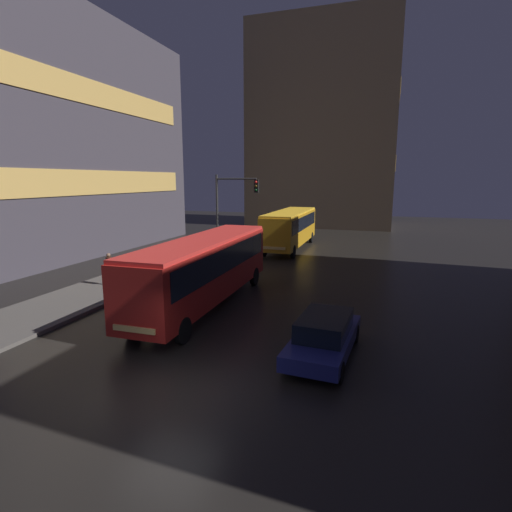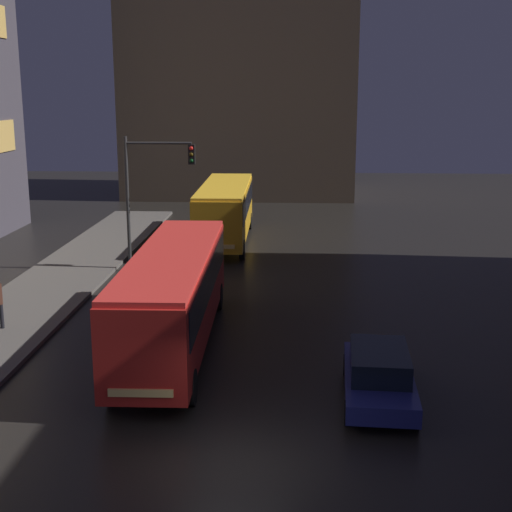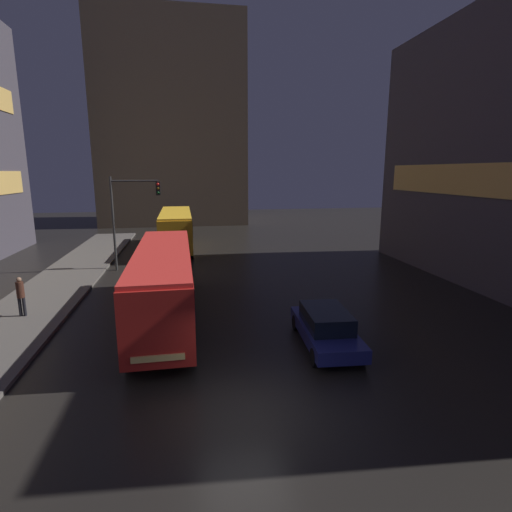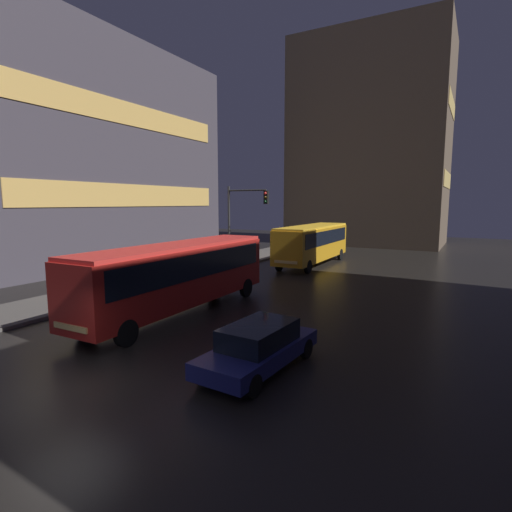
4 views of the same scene
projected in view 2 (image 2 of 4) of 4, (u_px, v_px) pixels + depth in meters
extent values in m
plane|color=black|center=(231.00, 469.00, 16.00)|extent=(120.00, 120.00, 0.00)
cube|color=#56514C|center=(10.00, 320.00, 26.16)|extent=(4.00, 48.00, 0.15)
cube|color=brown|center=(241.00, 39.00, 57.39)|extent=(18.00, 12.00, 24.83)
cube|color=#EAC66B|center=(351.00, 98.00, 57.99)|extent=(0.24, 10.20, 1.80)
cube|color=#AD1E19|center=(174.00, 295.00, 23.21)|extent=(2.55, 11.58, 2.55)
cube|color=black|center=(173.00, 279.00, 23.09)|extent=(2.59, 10.66, 1.10)
cube|color=red|center=(173.00, 254.00, 22.90)|extent=(2.50, 11.35, 0.16)
cube|color=#F4CC72|center=(141.00, 393.00, 17.77)|extent=(1.65, 0.13, 0.20)
cylinder|color=black|center=(191.00, 387.00, 19.21)|extent=(0.27, 1.00, 1.00)
cylinder|color=black|center=(112.00, 386.00, 19.29)|extent=(0.27, 1.00, 1.00)
cylinder|color=black|center=(219.00, 296.00, 27.72)|extent=(0.27, 1.00, 1.00)
cylinder|color=black|center=(164.00, 296.00, 27.80)|extent=(0.27, 1.00, 1.00)
cube|color=orange|center=(225.00, 210.00, 39.59)|extent=(2.67, 10.92, 2.57)
cube|color=black|center=(225.00, 201.00, 39.46)|extent=(2.72, 10.05, 1.10)
cube|color=yellow|center=(225.00, 186.00, 39.28)|extent=(2.62, 10.70, 0.16)
cube|color=#F4CC72|center=(216.00, 247.00, 34.47)|extent=(1.77, 0.12, 0.20)
cylinder|color=black|center=(242.00, 250.00, 35.91)|extent=(0.26, 1.00, 1.00)
cylinder|color=black|center=(196.00, 249.00, 35.99)|extent=(0.26, 1.00, 1.00)
cylinder|color=black|center=(249.00, 221.00, 43.78)|extent=(0.26, 1.00, 1.00)
cylinder|color=black|center=(212.00, 221.00, 43.86)|extent=(0.26, 1.00, 1.00)
cube|color=navy|center=(379.00, 381.00, 19.53)|extent=(2.11, 4.75, 0.50)
cube|color=black|center=(379.00, 361.00, 19.40)|extent=(1.71, 2.65, 0.64)
cylinder|color=black|center=(415.00, 416.00, 17.91)|extent=(0.24, 0.65, 0.64)
cylinder|color=black|center=(348.00, 413.00, 18.10)|extent=(0.24, 0.65, 0.64)
cylinder|color=black|center=(404.00, 367.00, 21.06)|extent=(0.24, 0.65, 0.64)
cylinder|color=black|center=(347.00, 365.00, 21.24)|extent=(0.24, 0.65, 0.64)
cylinder|color=black|center=(2.00, 316.00, 25.00)|extent=(0.14, 0.14, 0.87)
cylinder|color=#2D2D2D|center=(128.00, 205.00, 32.95)|extent=(0.16, 0.16, 6.30)
cylinder|color=#2D2D2D|center=(158.00, 143.00, 32.23)|extent=(3.02, 0.12, 0.12)
cube|color=black|center=(192.00, 154.00, 32.27)|extent=(0.30, 0.24, 0.90)
sphere|color=red|center=(191.00, 148.00, 32.07)|extent=(0.18, 0.18, 0.18)
sphere|color=#3B2B07|center=(191.00, 155.00, 32.13)|extent=(0.18, 0.18, 0.18)
sphere|color=black|center=(191.00, 161.00, 32.20)|extent=(0.18, 0.18, 0.18)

